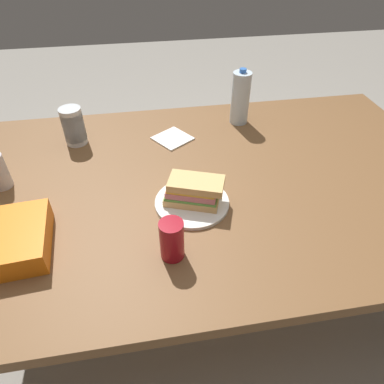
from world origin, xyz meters
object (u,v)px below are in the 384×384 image
at_px(dining_table, 207,195).
at_px(soda_can_red, 172,240).
at_px(chip_bag, 20,239).
at_px(water_bottle_tall, 240,98).
at_px(paper_plate, 192,202).
at_px(sandwich, 193,191).
at_px(plastic_cup_stack, 74,126).

relative_size(dining_table, soda_can_red, 14.92).
height_order(chip_bag, water_bottle_tall, water_bottle_tall).
relative_size(paper_plate, water_bottle_tall, 1.01).
bearing_deg(chip_bag, soda_can_red, 72.03).
bearing_deg(paper_plate, soda_can_red, -113.88).
height_order(sandwich, chip_bag, sandwich).
height_order(paper_plate, water_bottle_tall, water_bottle_tall).
distance_m(dining_table, soda_can_red, 0.38).
xyz_separation_m(chip_bag, water_bottle_tall, (0.79, 0.60, 0.08)).
relative_size(chip_bag, plastic_cup_stack, 1.54).
bearing_deg(chip_bag, dining_table, 106.20).
distance_m(dining_table, paper_plate, 0.16).
height_order(sandwich, soda_can_red, soda_can_red).
distance_m(sandwich, water_bottle_tall, 0.57).
relative_size(chip_bag, water_bottle_tall, 0.98).
bearing_deg(chip_bag, sandwich, 96.58).
distance_m(dining_table, sandwich, 0.19).
height_order(sandwich, water_bottle_tall, water_bottle_tall).
bearing_deg(plastic_cup_stack, dining_table, -34.19).
height_order(soda_can_red, water_bottle_tall, water_bottle_tall).
relative_size(dining_table, water_bottle_tall, 7.72).
height_order(paper_plate, chip_bag, chip_bag).
bearing_deg(sandwich, chip_bag, -168.69).
relative_size(sandwich, water_bottle_tall, 0.86).
bearing_deg(chip_bag, plastic_cup_stack, 164.49).
xyz_separation_m(paper_plate, water_bottle_tall, (0.29, 0.50, 0.10)).
bearing_deg(plastic_cup_stack, water_bottle_tall, 4.86).
bearing_deg(water_bottle_tall, paper_plate, -120.23).
relative_size(dining_table, plastic_cup_stack, 12.22).
height_order(dining_table, sandwich, sandwich).
relative_size(paper_plate, chip_bag, 1.04).
bearing_deg(paper_plate, chip_bag, -168.65).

